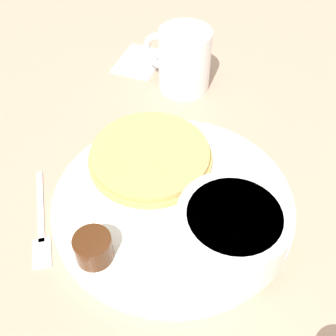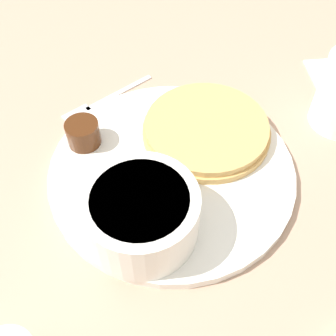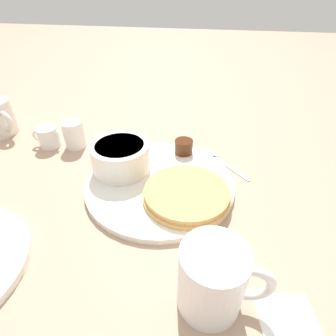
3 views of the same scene
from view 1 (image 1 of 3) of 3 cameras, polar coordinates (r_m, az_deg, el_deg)
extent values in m
plane|color=tan|center=(0.51, 0.67, -5.02)|extent=(4.00, 4.00, 0.00)
cylinder|color=white|center=(0.51, 0.68, -4.60)|extent=(0.29, 0.29, 0.01)
cylinder|color=tan|center=(0.54, -2.41, 1.33)|extent=(0.16, 0.16, 0.01)
cylinder|color=tan|center=(0.53, -2.44, 1.99)|extent=(0.15, 0.15, 0.01)
cylinder|color=white|center=(0.45, 8.61, -8.40)|extent=(0.12, 0.12, 0.06)
cylinder|color=white|center=(0.43, 8.98, -6.52)|extent=(0.10, 0.10, 0.01)
cylinder|color=#47230F|center=(0.45, -10.07, -10.61)|extent=(0.04, 0.04, 0.03)
cylinder|color=white|center=(0.45, 8.78, -12.51)|extent=(0.05, 0.05, 0.02)
sphere|color=white|center=(0.43, 9.03, -11.42)|extent=(0.03, 0.03, 0.03)
cylinder|color=white|center=(0.66, 2.26, 14.36)|extent=(0.08, 0.08, 0.10)
torus|color=white|center=(0.67, -1.02, 15.48)|extent=(0.01, 0.06, 0.06)
cube|color=silver|center=(0.53, -16.91, -4.74)|extent=(0.08, 0.08, 0.00)
cube|color=silver|center=(0.49, -16.73, -10.91)|extent=(0.04, 0.04, 0.00)
cube|color=white|center=(0.74, -3.86, 14.27)|extent=(0.10, 0.08, 0.00)
camera|label=2|loc=(0.33, 66.41, 21.49)|focal=45.00mm
camera|label=3|loc=(0.71, 14.31, 40.48)|focal=28.00mm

